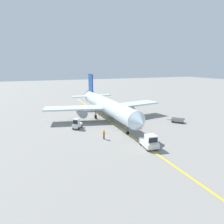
{
  "coord_description": "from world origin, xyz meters",
  "views": [
    {
      "loc": [
        -17.08,
        -35.55,
        12.64
      ],
      "look_at": [
        0.72,
        7.19,
        2.5
      ],
      "focal_mm": 34.7,
      "sensor_mm": 36.0,
      "label": 1
    }
  ],
  "objects_px": {
    "safety_cone_nose_right": "(102,114)",
    "ground_crew_marshaller": "(104,134)",
    "airliner": "(106,105)",
    "safety_cone_wingtip_right": "(139,116)",
    "belt_loader_forward_hold": "(132,119)",
    "pushback_tug": "(150,142)",
    "baggage_cart_loaded": "(178,120)",
    "safety_cone_nose_left": "(141,128)",
    "baggage_tug_near_wing": "(77,124)",
    "safety_cone_wingtip_left": "(123,126)"
  },
  "relations": [
    {
      "from": "safety_cone_nose_right",
      "to": "ground_crew_marshaller",
      "type": "bearing_deg",
      "value": -108.96
    },
    {
      "from": "airliner",
      "to": "safety_cone_wingtip_right",
      "type": "relative_size",
      "value": 80.2
    },
    {
      "from": "belt_loader_forward_hold",
      "to": "pushback_tug",
      "type": "bearing_deg",
      "value": -107.21
    },
    {
      "from": "belt_loader_forward_hold",
      "to": "safety_cone_nose_right",
      "type": "relative_size",
      "value": 10.86
    },
    {
      "from": "pushback_tug",
      "to": "safety_cone_nose_right",
      "type": "height_order",
      "value": "pushback_tug"
    },
    {
      "from": "airliner",
      "to": "baggage_cart_loaded",
      "type": "distance_m",
      "value": 16.53
    },
    {
      "from": "ground_crew_marshaller",
      "to": "safety_cone_wingtip_right",
      "type": "distance_m",
      "value": 18.3
    },
    {
      "from": "airliner",
      "to": "belt_loader_forward_hold",
      "type": "bearing_deg",
      "value": -50.98
    },
    {
      "from": "safety_cone_nose_left",
      "to": "safety_cone_wingtip_right",
      "type": "distance_m",
      "value": 10.49
    },
    {
      "from": "pushback_tug",
      "to": "safety_cone_nose_right",
      "type": "distance_m",
      "value": 23.84
    },
    {
      "from": "airliner",
      "to": "baggage_cart_loaded",
      "type": "xyz_separation_m",
      "value": [
        13.7,
        -8.78,
        -2.95
      ]
    },
    {
      "from": "baggage_tug_near_wing",
      "to": "safety_cone_nose_left",
      "type": "bearing_deg",
      "value": -24.44
    },
    {
      "from": "pushback_tug",
      "to": "safety_cone_wingtip_left",
      "type": "bearing_deg",
      "value": 84.11
    },
    {
      "from": "belt_loader_forward_hold",
      "to": "safety_cone_wingtip_right",
      "type": "relative_size",
      "value": 10.86
    },
    {
      "from": "airliner",
      "to": "safety_cone_wingtip_left",
      "type": "bearing_deg",
      "value": -82.08
    },
    {
      "from": "baggage_cart_loaded",
      "to": "safety_cone_nose_left",
      "type": "height_order",
      "value": "baggage_cart_loaded"
    },
    {
      "from": "ground_crew_marshaller",
      "to": "safety_cone_wingtip_right",
      "type": "bearing_deg",
      "value": 41.25
    },
    {
      "from": "ground_crew_marshaller",
      "to": "airliner",
      "type": "bearing_deg",
      "value": 67.18
    },
    {
      "from": "safety_cone_wingtip_left",
      "to": "baggage_cart_loaded",
      "type": "bearing_deg",
      "value": -7.87
    },
    {
      "from": "pushback_tug",
      "to": "safety_cone_wingtip_left",
      "type": "height_order",
      "value": "pushback_tug"
    },
    {
      "from": "baggage_tug_near_wing",
      "to": "belt_loader_forward_hold",
      "type": "xyz_separation_m",
      "value": [
        12.27,
        -0.32,
        -0.15
      ]
    },
    {
      "from": "airliner",
      "to": "safety_cone_nose_right",
      "type": "relative_size",
      "value": 80.2
    },
    {
      "from": "belt_loader_forward_hold",
      "to": "safety_cone_nose_left",
      "type": "xyz_separation_m",
      "value": [
        -0.5,
        -5.03,
        -0.56
      ]
    },
    {
      "from": "baggage_cart_loaded",
      "to": "safety_cone_wingtip_left",
      "type": "distance_m",
      "value": 12.84
    },
    {
      "from": "ground_crew_marshaller",
      "to": "safety_cone_nose_right",
      "type": "relative_size",
      "value": 3.86
    },
    {
      "from": "pushback_tug",
      "to": "baggage_tug_near_wing",
      "type": "bearing_deg",
      "value": 118.44
    },
    {
      "from": "airliner",
      "to": "ground_crew_marshaller",
      "type": "distance_m",
      "value": 14.12
    },
    {
      "from": "airliner",
      "to": "safety_cone_nose_left",
      "type": "xyz_separation_m",
      "value": [
        3.61,
        -10.1,
        -3.2
      ]
    },
    {
      "from": "airliner",
      "to": "safety_cone_nose_right",
      "type": "bearing_deg",
      "value": 82.87
    },
    {
      "from": "pushback_tug",
      "to": "safety_cone_nose_left",
      "type": "bearing_deg",
      "value": 67.01
    },
    {
      "from": "pushback_tug",
      "to": "baggage_cart_loaded",
      "type": "relative_size",
      "value": 1.13
    },
    {
      "from": "ground_crew_marshaller",
      "to": "safety_cone_nose_left",
      "type": "xyz_separation_m",
      "value": [
        9.0,
        2.71,
        -0.69
      ]
    },
    {
      "from": "pushback_tug",
      "to": "baggage_tug_near_wing",
      "type": "xyz_separation_m",
      "value": [
        -7.87,
        14.53,
        -0.07
      ]
    },
    {
      "from": "safety_cone_wingtip_left",
      "to": "safety_cone_wingtip_right",
      "type": "height_order",
      "value": "same"
    },
    {
      "from": "baggage_cart_loaded",
      "to": "safety_cone_nose_right",
      "type": "height_order",
      "value": "baggage_cart_loaded"
    },
    {
      "from": "airliner",
      "to": "ground_crew_marshaller",
      "type": "height_order",
      "value": "airliner"
    },
    {
      "from": "belt_loader_forward_hold",
      "to": "safety_cone_nose_right",
      "type": "xyz_separation_m",
      "value": [
        -3.55,
        9.59,
        -0.56
      ]
    },
    {
      "from": "pushback_tug",
      "to": "safety_cone_nose_right",
      "type": "relative_size",
      "value": 8.66
    },
    {
      "from": "safety_cone_nose_right",
      "to": "safety_cone_nose_left",
      "type": "bearing_deg",
      "value": -78.25
    },
    {
      "from": "safety_cone_nose_left",
      "to": "safety_cone_wingtip_right",
      "type": "relative_size",
      "value": 1.0
    },
    {
      "from": "safety_cone_nose_left",
      "to": "safety_cone_wingtip_left",
      "type": "relative_size",
      "value": 1.0
    },
    {
      "from": "safety_cone_nose_right",
      "to": "belt_loader_forward_hold",
      "type": "bearing_deg",
      "value": -69.72
    },
    {
      "from": "ground_crew_marshaller",
      "to": "safety_cone_nose_left",
      "type": "height_order",
      "value": "ground_crew_marshaller"
    },
    {
      "from": "safety_cone_wingtip_left",
      "to": "safety_cone_nose_left",
      "type": "bearing_deg",
      "value": -49.54
    },
    {
      "from": "safety_cone_nose_left",
      "to": "safety_cone_nose_right",
      "type": "relative_size",
      "value": 1.0
    },
    {
      "from": "baggage_cart_loaded",
      "to": "baggage_tug_near_wing",
      "type": "bearing_deg",
      "value": 169.58
    },
    {
      "from": "belt_loader_forward_hold",
      "to": "baggage_cart_loaded",
      "type": "relative_size",
      "value": 1.41
    },
    {
      "from": "baggage_cart_loaded",
      "to": "ground_crew_marshaller",
      "type": "relative_size",
      "value": 1.99
    },
    {
      "from": "baggage_cart_loaded",
      "to": "safety_cone_nose_right",
      "type": "xyz_separation_m",
      "value": [
        -13.13,
        13.3,
        -0.25
      ]
    },
    {
      "from": "pushback_tug",
      "to": "safety_cone_wingtip_right",
      "type": "distance_m",
      "value": 20.47
    }
  ]
}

